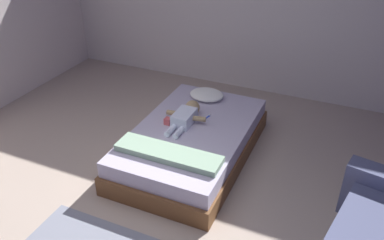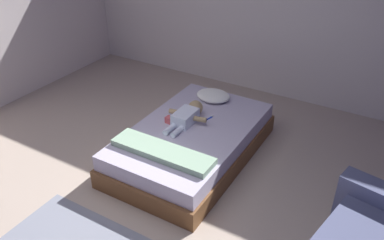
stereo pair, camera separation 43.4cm
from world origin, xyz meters
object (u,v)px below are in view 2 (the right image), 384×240
at_px(baby, 187,115).
at_px(toy_block, 169,120).
at_px(toothbrush, 209,118).
at_px(bed, 192,142).
at_px(pillow, 213,96).

relative_size(baby, toy_block, 8.41).
bearing_deg(toothbrush, toy_block, -139.98).
distance_m(baby, toy_block, 0.21).
distance_m(bed, baby, 0.31).
bearing_deg(pillow, toothbrush, -68.13).
height_order(toothbrush, toy_block, toy_block).
bearing_deg(bed, baby, 139.63).
bearing_deg(toy_block, pillow, 77.34).
height_order(pillow, toothbrush, pillow).
xyz_separation_m(pillow, baby, (-0.01, -0.61, 0.02)).
xyz_separation_m(pillow, toy_block, (-0.17, -0.74, -0.02)).
bearing_deg(baby, toy_block, -139.90).
height_order(pillow, baby, baby).
bearing_deg(pillow, baby, -90.59).
bearing_deg(toothbrush, baby, -140.05).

